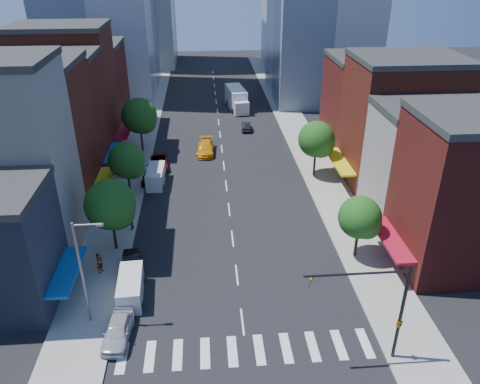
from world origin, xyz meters
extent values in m
plane|color=black|center=(0.00, 0.00, 0.00)|extent=(220.00, 220.00, 0.00)
cube|color=gray|center=(-12.50, 40.00, 0.07)|extent=(5.00, 120.00, 0.15)
cube|color=gray|center=(12.50, 40.00, 0.07)|extent=(5.00, 120.00, 0.15)
cube|color=silver|center=(0.00, -3.00, 0.01)|extent=(19.00, 3.00, 0.01)
cube|color=#5A2015|center=(-21.00, 20.50, 8.00)|extent=(12.00, 9.00, 16.00)
cube|color=#571615|center=(-21.00, 29.00, 7.50)|extent=(12.00, 8.00, 15.00)
cube|color=#5A2015|center=(-21.00, 37.50, 8.50)|extent=(12.00, 9.00, 17.00)
cube|color=#571615|center=(-21.00, 47.00, 6.50)|extent=(12.00, 10.00, 13.00)
cube|color=#571615|center=(21.00, 6.50, 7.00)|extent=(12.00, 9.00, 14.00)
cube|color=beige|center=(21.00, 15.00, 6.00)|extent=(12.00, 8.00, 12.00)
cube|color=#5A2015|center=(21.00, 24.00, 7.50)|extent=(12.00, 10.00, 15.00)
cube|color=#571615|center=(21.00, 34.00, 6.50)|extent=(12.00, 10.00, 13.00)
cylinder|color=black|center=(10.50, -4.50, 4.15)|extent=(0.24, 0.24, 8.00)
cylinder|color=black|center=(7.00, -4.50, 7.75)|extent=(7.00, 0.16, 0.16)
imported|color=gold|center=(4.00, -4.50, 7.15)|extent=(0.22, 0.18, 1.10)
imported|color=gold|center=(10.50, -4.50, 3.35)|extent=(0.48, 2.24, 0.90)
cylinder|color=slate|center=(-12.00, 1.00, 4.65)|extent=(0.20, 0.20, 9.00)
cylinder|color=slate|center=(-11.00, 1.00, 8.95)|extent=(2.00, 0.14, 0.14)
cube|color=slate|center=(-10.10, 1.00, 8.90)|extent=(0.50, 0.25, 0.18)
cylinder|color=black|center=(-11.50, 11.00, 2.11)|extent=(0.28, 0.28, 3.92)
sphere|color=#144815|center=(-11.50, 11.00, 5.05)|extent=(4.80, 4.80, 4.80)
sphere|color=#144815|center=(-10.90, 10.70, 4.35)|extent=(3.36, 3.36, 3.36)
cylinder|color=black|center=(-11.50, 22.00, 1.97)|extent=(0.28, 0.28, 3.64)
sphere|color=#144815|center=(-11.50, 22.00, 4.70)|extent=(4.20, 4.20, 4.20)
sphere|color=#144815|center=(-10.90, 21.70, 4.05)|extent=(2.94, 2.94, 2.94)
cylinder|color=black|center=(-11.50, 36.00, 2.25)|extent=(0.28, 0.28, 4.20)
sphere|color=#144815|center=(-11.50, 36.00, 5.40)|extent=(5.00, 5.00, 5.00)
sphere|color=#144815|center=(-10.90, 35.70, 4.65)|extent=(3.50, 3.50, 3.50)
cylinder|color=black|center=(11.50, 8.00, 1.83)|extent=(0.28, 0.28, 3.36)
sphere|color=#144815|center=(11.50, 8.00, 4.35)|extent=(4.00, 4.00, 4.00)
sphere|color=#144815|center=(12.10, 7.70, 3.75)|extent=(2.80, 2.80, 2.80)
cylinder|color=black|center=(11.50, 26.00, 2.11)|extent=(0.28, 0.28, 3.92)
sphere|color=#144815|center=(11.50, 26.00, 5.05)|extent=(4.60, 4.60, 4.60)
sphere|color=#144815|center=(12.10, 25.70, 4.35)|extent=(3.22, 3.22, 3.22)
imported|color=#B4B4B9|center=(-9.50, -1.03, 0.80)|extent=(2.21, 4.80, 1.59)
imported|color=black|center=(-9.50, 7.31, 0.74)|extent=(2.04, 4.61, 1.47)
imported|color=#999999|center=(-8.68, 30.00, 0.70)|extent=(2.71, 5.21, 1.40)
imported|color=black|center=(-9.50, 26.02, 0.67)|extent=(2.13, 4.69, 1.33)
cube|color=silver|center=(-9.12, 3.71, 1.01)|extent=(2.18, 4.91, 2.02)
cube|color=black|center=(-9.02, 1.88, 1.30)|extent=(1.83, 1.06, 0.87)
cylinder|color=black|center=(-9.90, 2.03, 0.34)|extent=(0.28, 0.74, 0.73)
cylinder|color=black|center=(-8.17, 2.12, 0.34)|extent=(0.28, 0.74, 0.73)
cylinder|color=black|center=(-10.07, 5.29, 0.34)|extent=(0.28, 0.74, 0.73)
cylinder|color=black|center=(-8.34, 5.39, 0.34)|extent=(0.28, 0.74, 0.73)
cube|color=silver|center=(-8.72, 25.18, 1.05)|extent=(2.14, 5.07, 2.11)
cube|color=black|center=(-8.77, 23.27, 1.36)|extent=(1.88, 1.05, 0.90)
cylinder|color=black|center=(-9.67, 23.50, 0.35)|extent=(0.27, 0.77, 0.76)
cylinder|color=black|center=(-7.86, 23.45, 0.35)|extent=(0.27, 0.77, 0.76)
cylinder|color=black|center=(-9.58, 26.91, 0.35)|extent=(0.27, 0.77, 0.76)
cylinder|color=black|center=(-7.77, 26.87, 0.35)|extent=(0.27, 0.77, 0.76)
imported|color=orange|center=(-2.39, 34.63, 0.83)|extent=(2.65, 5.82, 1.65)
imported|color=black|center=(4.27, 43.77, 0.65)|extent=(1.62, 4.00, 1.29)
imported|color=#999999|center=(3.87, 58.76, 0.64)|extent=(1.74, 3.85, 1.28)
cube|color=silver|center=(3.54, 55.92, 1.84)|extent=(3.76, 7.77, 3.67)
cube|color=silver|center=(4.14, 51.60, 1.26)|extent=(2.79, 2.39, 2.30)
cylinder|color=black|center=(2.76, 52.34, 0.52)|extent=(0.48, 1.07, 1.03)
cylinder|color=black|center=(5.26, 52.68, 0.52)|extent=(0.48, 1.07, 1.03)
cylinder|color=black|center=(2.05, 57.45, 0.52)|extent=(0.48, 1.07, 1.03)
cylinder|color=black|center=(4.55, 57.80, 0.52)|extent=(0.48, 1.07, 1.03)
imported|color=#999999|center=(-12.33, 7.26, 1.13)|extent=(0.75, 0.85, 1.96)
imported|color=#999999|center=(-10.50, 14.40, 0.95)|extent=(0.83, 0.93, 1.59)
camera|label=1|loc=(-2.43, -27.95, 26.33)|focal=35.00mm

